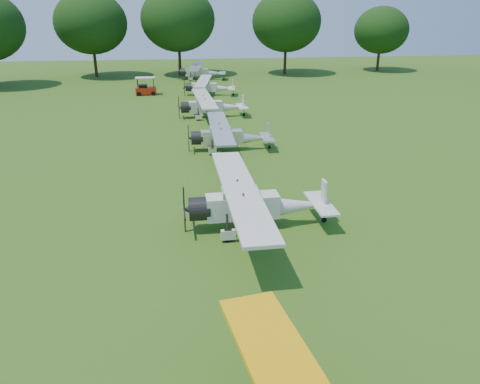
{
  "coord_description": "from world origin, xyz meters",
  "views": [
    {
      "loc": [
        -2.16,
        -18.01,
        10.19
      ],
      "look_at": [
        0.56,
        3.71,
        1.4
      ],
      "focal_mm": 35.0,
      "sensor_mm": 36.0,
      "label": 1
    }
  ],
  "objects_px": {
    "aircraft_5": "(210,105)",
    "aircraft_7": "(200,71)",
    "aircraft_4": "(228,135)",
    "aircraft_3": "(254,202)",
    "aircraft_6": "(208,86)",
    "golf_cart": "(146,89)"
  },
  "relations": [
    {
      "from": "aircraft_3",
      "to": "aircraft_6",
      "type": "xyz_separation_m",
      "value": [
        0.01,
        36.28,
        -0.21
      ]
    },
    {
      "from": "aircraft_6",
      "to": "aircraft_7",
      "type": "bearing_deg",
      "value": 99.64
    },
    {
      "from": "aircraft_3",
      "to": "golf_cart",
      "type": "xyz_separation_m",
      "value": [
        -7.48,
        37.61,
        -0.65
      ]
    },
    {
      "from": "aircraft_4",
      "to": "aircraft_5",
      "type": "height_order",
      "value": "aircraft_5"
    },
    {
      "from": "aircraft_4",
      "to": "golf_cart",
      "type": "distance_m",
      "value": 25.53
    },
    {
      "from": "aircraft_7",
      "to": "golf_cart",
      "type": "bearing_deg",
      "value": -115.11
    },
    {
      "from": "aircraft_5",
      "to": "aircraft_4",
      "type": "bearing_deg",
      "value": -90.37
    },
    {
      "from": "golf_cart",
      "to": "aircraft_6",
      "type": "bearing_deg",
      "value": -12.34
    },
    {
      "from": "aircraft_5",
      "to": "aircraft_3",
      "type": "bearing_deg",
      "value": -92.08
    },
    {
      "from": "aircraft_3",
      "to": "aircraft_5",
      "type": "xyz_separation_m",
      "value": [
        -0.46,
        24.46,
        -0.12
      ]
    },
    {
      "from": "aircraft_3",
      "to": "aircraft_5",
      "type": "height_order",
      "value": "aircraft_3"
    },
    {
      "from": "aircraft_3",
      "to": "aircraft_7",
      "type": "bearing_deg",
      "value": 88.83
    },
    {
      "from": "aircraft_3",
      "to": "aircraft_6",
      "type": "height_order",
      "value": "aircraft_3"
    },
    {
      "from": "aircraft_3",
      "to": "aircraft_4",
      "type": "height_order",
      "value": "aircraft_3"
    },
    {
      "from": "aircraft_4",
      "to": "aircraft_7",
      "type": "relative_size",
      "value": 0.92
    },
    {
      "from": "aircraft_6",
      "to": "aircraft_7",
      "type": "height_order",
      "value": "aircraft_7"
    },
    {
      "from": "aircraft_5",
      "to": "aircraft_6",
      "type": "height_order",
      "value": "aircraft_5"
    },
    {
      "from": "aircraft_5",
      "to": "aircraft_7",
      "type": "xyz_separation_m",
      "value": [
        0.16,
        24.56,
        0.04
      ]
    },
    {
      "from": "aircraft_4",
      "to": "aircraft_5",
      "type": "xyz_separation_m",
      "value": [
        -0.55,
        11.23,
        0.05
      ]
    },
    {
      "from": "aircraft_6",
      "to": "golf_cart",
      "type": "bearing_deg",
      "value": 178.21
    },
    {
      "from": "aircraft_4",
      "to": "aircraft_6",
      "type": "relative_size",
      "value": 1.03
    },
    {
      "from": "aircraft_3",
      "to": "aircraft_5",
      "type": "distance_m",
      "value": 24.47
    }
  ]
}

